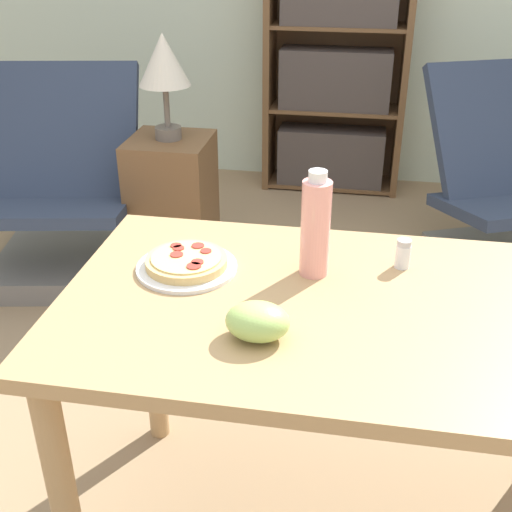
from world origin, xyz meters
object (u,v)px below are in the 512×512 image
Objects in this scene: pizza_on_plate at (187,263)px; side_table at (173,207)px; drink_bottle at (315,227)px; table_lamp at (164,65)px; lounge_chair_near at (62,213)px; salt_shaker at (403,254)px; grape_bunch at (257,321)px; bookshelf at (336,75)px; lounge_chair_far at (511,209)px.

side_table is at bearing 108.83° from pizza_on_plate.
drink_bottle is 1.42m from table_lamp.
lounge_chair_near is at bearing -169.99° from table_lamp.
salt_shaker is at bearing -47.64° from lounge_chair_near.
side_table is 1.47× the size of table_lamp.
side_table is (-0.63, 1.49, -0.45)m from grape_bunch.
bookshelf reaches higher than salt_shaker.
bookshelf is at bearing 38.00° from lounge_chair_near.
bookshelf reaches higher than pizza_on_plate.
grape_bunch is at bearing -138.05° from lounge_chair_far.
drink_bottle reaches higher than lounge_chair_near.
salt_shaker is 0.05× the size of bookshelf.
side_table is (-0.92, 1.15, -0.45)m from salt_shaker.
lounge_chair_far is 2.24× the size of table_lamp.
side_table is 0.62m from table_lamp.
pizza_on_plate is 0.94× the size of drink_bottle.
salt_shaker is (0.29, 0.34, -0.00)m from grape_bunch.
salt_shaker is 1.63m from lounge_chair_far.
pizza_on_plate is 0.32m from grape_bunch.
lounge_chair_near and lounge_chair_far have the same top height.
salt_shaker is at bearing -82.77° from bookshelf.
lounge_chair_near reaches higher than salt_shaker.
grape_bunch is at bearing -107.17° from drink_bottle.
bookshelf reaches higher than drink_bottle.
salt_shaker is 2.35m from bookshelf.
table_lamp is (-0.92, 1.15, 0.17)m from salt_shaker.
salt_shaker is 0.08× the size of lounge_chair_near.
table_lamp is at bearing 168.69° from lounge_chair_far.
lounge_chair_far is (0.77, 1.51, -0.56)m from drink_bottle.
salt_shaker is 0.17× the size of table_lamp.
lounge_chair_near is 0.50m from side_table.
table_lamp reaches higher than pizza_on_plate.
salt_shaker is at bearing 49.69° from grape_bunch.
drink_bottle is 0.28× the size of lounge_chair_near.
table_lamp is at bearing -0.46° from lounge_chair_near.
bookshelf is at bearing 97.23° from salt_shaker.
pizza_on_plate is 0.17× the size of bookshelf.
drink_bottle is 1.79m from lounge_chair_far.
lounge_chair_near reaches higher than side_table.
bookshelf is (-0.01, 2.66, -0.11)m from grape_bunch.
pizza_on_plate is at bearing -146.96° from lounge_chair_far.
drink_bottle is at bearing -139.45° from lounge_chair_far.
lounge_chair_near is 2.01m from lounge_chair_far.
table_lamp reaches higher than side_table.
lounge_chair_far is (1.06, 1.55, -0.46)m from pizza_on_plate.
drink_bottle is at bearing -87.74° from bookshelf.
lounge_chair_near reaches higher than grape_bunch.
lounge_chair_near is 0.81m from table_lamp.
grape_bunch is 0.13× the size of lounge_chair_far.
table_lamp is (-0.62, -1.17, 0.27)m from bookshelf.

